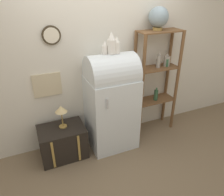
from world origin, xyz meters
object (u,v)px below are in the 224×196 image
at_px(refrigerator, 111,101).
at_px(suitcase_trunk, 63,142).
at_px(globe, 159,17).
at_px(vase_center, 111,44).
at_px(desk_lamp, 61,110).
at_px(vase_right, 117,45).
at_px(vase_left, 105,48).

distance_m(refrigerator, suitcase_trunk, 0.92).
height_order(globe, vase_center, globe).
height_order(suitcase_trunk, desk_lamp, desk_lamp).
distance_m(refrigerator, vase_right, 0.81).
xyz_separation_m(vase_center, desk_lamp, (-0.72, 0.05, -0.85)).
height_order(vase_right, desk_lamp, vase_right).
relative_size(refrigerator, globe, 4.49).
height_order(suitcase_trunk, globe, globe).
distance_m(vase_left, vase_right, 0.17).
bearing_deg(globe, suitcase_trunk, -175.44).
bearing_deg(globe, vase_left, -171.70).
bearing_deg(vase_center, vase_left, 168.54).
relative_size(suitcase_trunk, vase_right, 2.87).
distance_m(refrigerator, vase_center, 0.83).
relative_size(refrigerator, vase_right, 6.48).
bearing_deg(desk_lamp, suitcase_trunk, -140.45).
distance_m(suitcase_trunk, vase_center, 1.55).
bearing_deg(globe, refrigerator, -169.76).
height_order(suitcase_trunk, vase_right, vase_right).
relative_size(vase_center, desk_lamp, 0.85).
bearing_deg(refrigerator, desk_lamp, 176.18).
xyz_separation_m(globe, vase_center, (-0.79, -0.15, -0.27)).
bearing_deg(vase_center, vase_right, -2.67).
relative_size(suitcase_trunk, desk_lamp, 1.93).
xyz_separation_m(refrigerator, globe, (0.79, 0.14, 1.11)).
bearing_deg(vase_right, vase_center, 177.33).
distance_m(globe, desk_lamp, 1.89).
relative_size(globe, desk_lamp, 0.97).
height_order(vase_left, vase_right, vase_right).
bearing_deg(suitcase_trunk, refrigerator, -1.43).
relative_size(vase_right, desk_lamp, 0.67).
xyz_separation_m(suitcase_trunk, vase_left, (0.67, -0.00, 1.30)).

